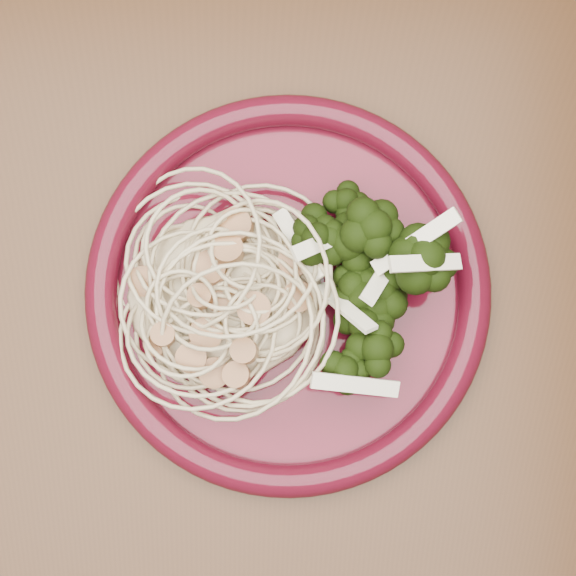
{
  "coord_description": "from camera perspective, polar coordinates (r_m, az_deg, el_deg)",
  "views": [
    {
      "loc": [
        0.04,
        -0.05,
        1.26
      ],
      "look_at": [
        0.04,
        0.02,
        0.77
      ],
      "focal_mm": 50.0,
      "sensor_mm": 36.0,
      "label": 1
    }
  ],
  "objects": [
    {
      "name": "onion_garnish",
      "position": [
        0.46,
        6.07,
        1.18
      ],
      "size": [
        0.06,
        0.09,
        0.05
      ],
      "primitive_type": null,
      "rotation": [
        0.0,
        0.0,
        0.08
      ],
      "color": "white",
      "rests_on": "broccoli_pile"
    },
    {
      "name": "broccoli_pile",
      "position": [
        0.49,
        5.73,
        0.66
      ],
      "size": [
        0.09,
        0.13,
        0.04
      ],
      "primitive_type": "ellipsoid",
      "rotation": [
        0.0,
        0.0,
        0.08
      ],
      "color": "black",
      "rests_on": "dinner_plate"
    },
    {
      "name": "scallop_cluster",
      "position": [
        0.47,
        -4.93,
        0.07
      ],
      "size": [
        0.11,
        0.11,
        0.03
      ],
      "primitive_type": null,
      "rotation": [
        0.0,
        0.0,
        0.08
      ],
      "color": "#AA7749",
      "rests_on": "spaghetti_pile"
    },
    {
      "name": "spaghetti_pile",
      "position": [
        0.5,
        -4.62,
        -0.44
      ],
      "size": [
        0.13,
        0.12,
        0.03
      ],
      "primitive_type": "ellipsoid",
      "rotation": [
        0.0,
        0.0,
        0.08
      ],
      "color": "#CBB98D",
      "rests_on": "dinner_plate"
    },
    {
      "name": "dinner_plate",
      "position": [
        0.51,
        -0.0,
        -0.17
      ],
      "size": [
        0.28,
        0.28,
        0.02
      ],
      "rotation": [
        0.0,
        0.0,
        0.08
      ],
      "color": "#500C1A",
      "rests_on": "dining_table"
    },
    {
      "name": "dining_table",
      "position": [
        0.61,
        -3.51,
        -3.08
      ],
      "size": [
        1.2,
        0.8,
        0.75
      ],
      "color": "#472814",
      "rests_on": "ground"
    }
  ]
}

